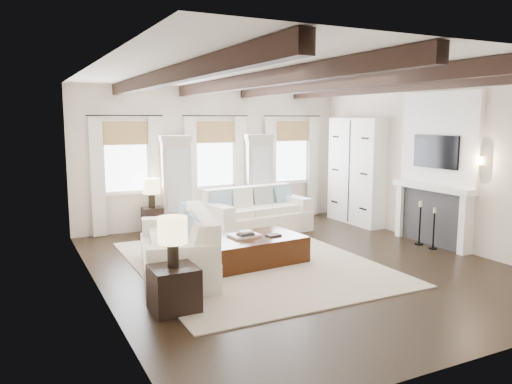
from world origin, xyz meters
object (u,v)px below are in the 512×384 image
sofa_back (256,215)px  ottoman (251,250)px  sofa_left (181,249)px  side_table_front (174,289)px  side_table_back (153,221)px

sofa_back → ottoman: (-1.14, -2.07, -0.16)m
sofa_left → ottoman: sofa_left is taller
sofa_back → side_table_front: bearing=-129.9°
sofa_left → side_table_front: 1.55m
side_table_back → ottoman: bearing=-70.9°
side_table_front → sofa_left: bearing=68.3°
sofa_back → side_table_back: bearing=160.8°
ottoman → side_table_back: 2.97m
sofa_back → ottoman: 2.37m
side_table_front → side_table_back: bearing=78.5°
sofa_left → sofa_back: bearing=41.5°
side_table_back → side_table_front: bearing=-101.5°
ottoman → side_table_back: bearing=104.4°
sofa_back → side_table_front: (-3.00, -3.58, -0.10)m
sofa_left → side_table_front: sofa_left is taller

